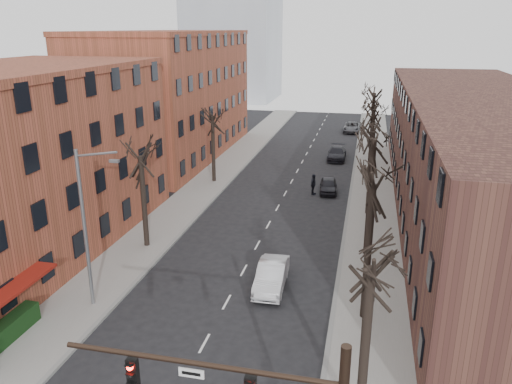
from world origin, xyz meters
The scene contains 19 objects.
sidewalk_left centered at (-8.00, 35.00, 0.07)m, with size 4.00×90.00×0.15m, color gray.
sidewalk_right centered at (8.00, 35.00, 0.07)m, with size 4.00×90.00×0.15m, color gray.
building_left_near centered at (-16.00, 15.00, 6.00)m, with size 12.00×26.00×12.00m, color brown.
building_left_far centered at (-16.00, 44.00, 7.00)m, with size 12.00×28.00×14.00m, color brown.
building_right centered at (16.00, 30.00, 5.00)m, with size 12.00×50.00×10.00m, color #512F25.
awning_left centered at (-9.40, 6.00, 0.00)m, with size 1.20×7.00×0.15m, color maroon.
tree_right_b centered at (7.60, 12.00, 0.00)m, with size 5.20×5.20×10.80m, color black, non-canonical shape.
tree_right_c centered at (7.60, 20.00, 0.00)m, with size 5.20×5.20×11.60m, color black, non-canonical shape.
tree_right_d centered at (7.60, 28.00, 0.00)m, with size 5.20×5.20×10.00m, color black, non-canonical shape.
tree_right_e centered at (7.60, 36.00, 0.00)m, with size 5.20×5.20×10.80m, color black, non-canonical shape.
tree_right_f centered at (7.60, 44.00, 0.00)m, with size 5.20×5.20×11.60m, color black, non-canonical shape.
tree_left_a centered at (-7.60, 18.00, 0.00)m, with size 5.20×5.20×9.50m, color black, non-canonical shape.
tree_left_b centered at (-7.60, 34.00, 0.00)m, with size 5.20×5.20×9.50m, color black, non-canonical shape.
streetlight centered at (-7.03, 10.00, 5.01)m, with size 2.45×0.22×9.03m.
silver_sedan centered at (2.15, 14.24, 0.77)m, with size 1.63×4.69×1.54m, color silver.
parked_car_near centered at (3.90, 33.31, 0.67)m, with size 1.59×3.94×1.34m, color black.
parked_car_mid centered at (3.80, 45.96, 0.73)m, with size 2.04×5.01×1.45m, color black.
parked_car_far centered at (4.83, 62.93, 0.71)m, with size 2.36×5.12×1.42m, color #505156.
pedestrian_crossing centered at (2.58, 32.29, 0.98)m, with size 1.15×0.48×1.97m, color black.
Camera 1 is at (7.14, -11.96, 14.85)m, focal length 35.00 mm.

